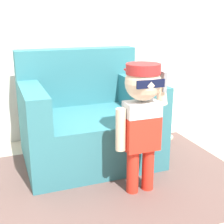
% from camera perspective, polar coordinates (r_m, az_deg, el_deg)
% --- Properties ---
extents(ground_plane, '(10.00, 10.00, 0.00)m').
position_cam_1_polar(ground_plane, '(2.87, -1.29, -7.44)').
color(ground_plane, '#BCB29E').
extents(wall_back, '(10.00, 0.05, 2.60)m').
position_cam_1_polar(wall_back, '(3.18, -5.20, 18.96)').
color(wall_back, silver).
rests_on(wall_back, ground_plane).
extents(armchair, '(1.07, 0.89, 0.92)m').
position_cam_1_polar(armchair, '(2.69, -4.63, -1.67)').
color(armchair, teal).
rests_on(armchair, ground_plane).
extents(person_child, '(0.37, 0.28, 0.91)m').
position_cam_1_polar(person_child, '(2.06, 5.47, 0.49)').
color(person_child, red).
rests_on(person_child, ground_plane).
extents(side_table, '(0.30, 0.30, 0.54)m').
position_cam_1_polar(side_table, '(3.14, 9.70, 0.76)').
color(side_table, beige).
rests_on(side_table, ground_plane).
extents(rug, '(1.93, 1.43, 0.01)m').
position_cam_1_polar(rug, '(2.43, 0.94, -12.11)').
color(rug, brown).
rests_on(rug, ground_plane).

